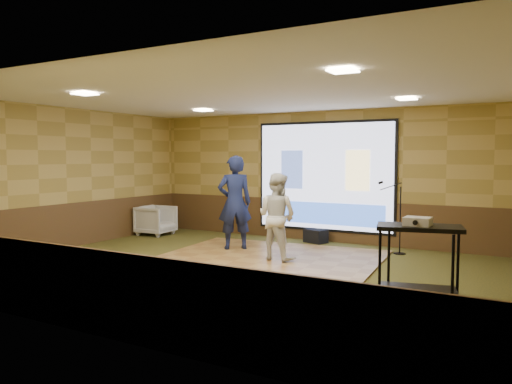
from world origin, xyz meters
The scene contains 18 objects.
ground centered at (0.00, 0.00, 0.00)m, with size 9.00×9.00×0.00m, color #2D3518.
room_shell centered at (0.00, 0.00, 2.09)m, with size 9.04×7.04×3.02m.
wainscot_back centered at (0.00, 3.48, 0.47)m, with size 9.00×0.04×0.95m, color #4B3919.
wainscot_front centered at (0.00, -3.48, 0.47)m, with size 9.00×0.04×0.95m, color #4B3919.
wainscot_left centered at (-4.48, 0.00, 0.47)m, with size 0.04×7.00×0.95m, color #4B3919.
projector_screen centered at (0.00, 3.44, 1.47)m, with size 3.32×0.06×2.52m.
downlight_nw centered at (-2.20, 1.80, 2.97)m, with size 0.32×0.32×0.02m, color beige.
downlight_ne centered at (2.20, 1.80, 2.97)m, with size 0.32×0.32×0.02m, color beige.
downlight_sw centered at (-2.20, -1.50, 2.97)m, with size 0.32×0.32×0.02m, color beige.
downlight_se centered at (2.20, -1.50, 2.97)m, with size 0.32×0.32×0.02m, color beige.
dance_floor centered at (-0.17, 1.16, 0.01)m, with size 4.10×3.12×0.03m, color olive.
player_left centered at (-1.20, 1.50, 1.00)m, with size 0.71×0.47×1.95m, color #151C42.
player_right centered at (0.06, 0.96, 0.84)m, with size 0.79×0.61×1.62m, color beige.
av_table centered at (3.00, -0.85, 0.78)m, with size 1.03×0.54×1.09m.
projector centered at (2.98, -0.87, 1.14)m, with size 0.32×0.27×0.11m, color silver.
mic_stand centered at (1.84, 2.78, 0.49)m, with size 0.57×0.23×1.47m.
banquet_chair centered at (-4.00, 2.26, 0.37)m, with size 0.78×0.81×0.73m, color gray.
duffel_bag centered at (-0.08, 3.17, 0.15)m, with size 0.49×0.33×0.31m, color black.
Camera 1 is at (4.27, -7.26, 1.94)m, focal length 35.00 mm.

